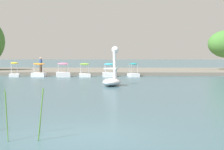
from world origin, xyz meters
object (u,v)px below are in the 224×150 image
object	(u,v)px
swan_boat	(112,78)
pedal_boat_teal	(133,72)
pedal_boat_cyan	(109,73)
pedal_boat_orange	(39,73)
pedal_boat_pink	(63,73)
pedal_boat_yellow	(14,73)
person_on_path	(41,64)
pedal_boat_lime	(85,73)

from	to	relation	value
swan_boat	pedal_boat_teal	distance (m)	12.47
pedal_boat_cyan	pedal_boat_orange	distance (m)	7.43
pedal_boat_cyan	pedal_boat_pink	xyz separation A→B (m)	(-4.84, -0.23, 0.05)
swan_boat	pedal_boat_orange	bearing A→B (deg)	123.44
pedal_boat_yellow	person_on_path	size ratio (longest dim) A/B	1.16
pedal_boat_pink	pedal_boat_yellow	distance (m)	5.10
pedal_boat_teal	person_on_path	xyz separation A→B (m)	(-10.28, 2.25, 0.82)
person_on_path	pedal_boat_pink	bearing A→B (deg)	-41.81
pedal_boat_lime	pedal_boat_pink	size ratio (longest dim) A/B	0.79
person_on_path	pedal_boat_lime	bearing A→B (deg)	-25.93
pedal_boat_lime	swan_boat	bearing A→B (deg)	-74.99
pedal_boat_yellow	pedal_boat_orange	bearing A→B (deg)	6.83
pedal_boat_pink	person_on_path	size ratio (longest dim) A/B	1.53
pedal_boat_teal	pedal_boat_pink	distance (m)	7.38
pedal_boat_cyan	person_on_path	size ratio (longest dim) A/B	1.42
pedal_boat_cyan	pedal_boat_yellow	bearing A→B (deg)	-178.54
pedal_boat_cyan	pedal_boat_orange	world-z (taller)	pedal_boat_orange
pedal_boat_teal	pedal_boat_orange	bearing A→B (deg)	-179.54
pedal_boat_cyan	pedal_boat_pink	distance (m)	4.85
pedal_boat_teal	person_on_path	distance (m)	10.55
pedal_boat_cyan	pedal_boat_orange	bearing A→B (deg)	179.63
pedal_boat_teal	person_on_path	bearing A→B (deg)	167.66
person_on_path	pedal_boat_cyan	bearing A→B (deg)	-17.03
pedal_boat_teal	pedal_boat_yellow	distance (m)	12.48
pedal_boat_yellow	person_on_path	xyz separation A→B (m)	(2.19, 2.63, 0.86)
pedal_boat_teal	pedal_boat_cyan	xyz separation A→B (m)	(-2.52, -0.13, -0.07)
pedal_boat_lime	pedal_boat_pink	xyz separation A→B (m)	(-2.27, -0.08, 0.02)
swan_boat	pedal_boat_pink	size ratio (longest dim) A/B	1.12
pedal_boat_yellow	pedal_boat_lime	bearing A→B (deg)	0.86
pedal_boat_lime	pedal_boat_yellow	world-z (taller)	pedal_boat_yellow
pedal_boat_lime	pedal_boat_yellow	distance (m)	7.37
pedal_boat_lime	pedal_boat_orange	xyz separation A→B (m)	(-4.85, 0.19, -0.02)
pedal_boat_teal	pedal_boat_lime	world-z (taller)	pedal_boat_teal
pedal_boat_teal	pedal_boat_orange	size ratio (longest dim) A/B	0.90
swan_boat	pedal_boat_teal	bearing A→B (deg)	81.39
pedal_boat_cyan	pedal_boat_lime	bearing A→B (deg)	-176.81
pedal_boat_yellow	person_on_path	bearing A→B (deg)	50.16
pedal_boat_cyan	person_on_path	distance (m)	8.16
pedal_boat_cyan	pedal_boat_orange	xyz separation A→B (m)	(-7.43, 0.05, 0.01)
pedal_boat_teal	pedal_boat_cyan	size ratio (longest dim) A/B	0.85
pedal_boat_lime	pedal_boat_cyan	bearing A→B (deg)	3.19
pedal_boat_teal	pedal_boat_yellow	xyz separation A→B (m)	(-12.47, -0.38, -0.04)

